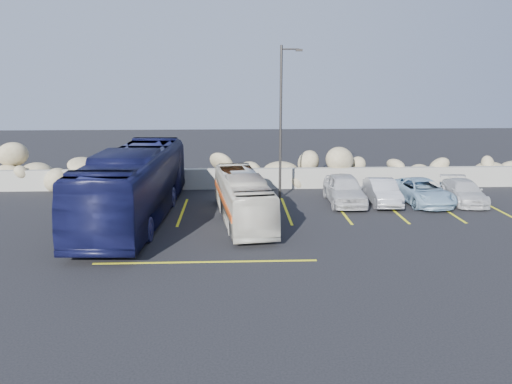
{
  "coord_description": "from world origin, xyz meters",
  "views": [
    {
      "loc": [
        0.08,
        -16.64,
        6.52
      ],
      "look_at": [
        0.97,
        4.0,
        1.67
      ],
      "focal_mm": 35.0,
      "sensor_mm": 36.0,
      "label": 1
    }
  ],
  "objects_px": {
    "tour_coach": "(135,185)",
    "car_a": "(344,189)",
    "car_b": "(382,192)",
    "vintage_bus": "(243,198)",
    "car_c": "(464,192)",
    "lamppost": "(282,119)",
    "car_d": "(422,191)"
  },
  "relations": [
    {
      "from": "tour_coach",
      "to": "car_a",
      "type": "height_order",
      "value": "tour_coach"
    },
    {
      "from": "car_b",
      "to": "tour_coach",
      "type": "bearing_deg",
      "value": -165.92
    },
    {
      "from": "car_b",
      "to": "vintage_bus",
      "type": "bearing_deg",
      "value": -156.03
    },
    {
      "from": "tour_coach",
      "to": "car_c",
      "type": "bearing_deg",
      "value": 11.55
    },
    {
      "from": "lamppost",
      "to": "vintage_bus",
      "type": "xyz_separation_m",
      "value": [
        -2.13,
        -4.13,
        -3.21
      ]
    },
    {
      "from": "car_c",
      "to": "lamppost",
      "type": "bearing_deg",
      "value": 178.24
    },
    {
      "from": "lamppost",
      "to": "car_b",
      "type": "relative_size",
      "value": 2.1
    },
    {
      "from": "vintage_bus",
      "to": "car_a",
      "type": "height_order",
      "value": "vintage_bus"
    },
    {
      "from": "lamppost",
      "to": "vintage_bus",
      "type": "distance_m",
      "value": 5.65
    },
    {
      "from": "lamppost",
      "to": "vintage_bus",
      "type": "bearing_deg",
      "value": -117.27
    },
    {
      "from": "lamppost",
      "to": "car_a",
      "type": "height_order",
      "value": "lamppost"
    },
    {
      "from": "tour_coach",
      "to": "car_a",
      "type": "bearing_deg",
      "value": 17.14
    },
    {
      "from": "car_a",
      "to": "car_b",
      "type": "distance_m",
      "value": 1.97
    },
    {
      "from": "tour_coach",
      "to": "car_d",
      "type": "relative_size",
      "value": 2.64
    },
    {
      "from": "tour_coach",
      "to": "car_a",
      "type": "xyz_separation_m",
      "value": [
        10.25,
        2.6,
        -0.9
      ]
    },
    {
      "from": "vintage_bus",
      "to": "car_b",
      "type": "height_order",
      "value": "vintage_bus"
    },
    {
      "from": "car_a",
      "to": "lamppost",
      "type": "bearing_deg",
      "value": 161.29
    },
    {
      "from": "car_d",
      "to": "car_b",
      "type": "bearing_deg",
      "value": 174.65
    },
    {
      "from": "vintage_bus",
      "to": "tour_coach",
      "type": "distance_m",
      "value": 4.97
    },
    {
      "from": "vintage_bus",
      "to": "car_b",
      "type": "xyz_separation_m",
      "value": [
        7.28,
        2.82,
        -0.46
      ]
    },
    {
      "from": "car_a",
      "to": "car_c",
      "type": "height_order",
      "value": "car_a"
    },
    {
      "from": "lamppost",
      "to": "car_d",
      "type": "distance_m",
      "value": 8.23
    },
    {
      "from": "vintage_bus",
      "to": "car_c",
      "type": "height_order",
      "value": "vintage_bus"
    },
    {
      "from": "vintage_bus",
      "to": "car_d",
      "type": "xyz_separation_m",
      "value": [
        9.38,
        2.81,
        -0.46
      ]
    },
    {
      "from": "vintage_bus",
      "to": "car_a",
      "type": "bearing_deg",
      "value": 22.1
    },
    {
      "from": "lamppost",
      "to": "car_d",
      "type": "xyz_separation_m",
      "value": [
        7.25,
        -1.32,
        -3.67
      ]
    },
    {
      "from": "car_a",
      "to": "car_d",
      "type": "distance_m",
      "value": 4.06
    },
    {
      "from": "car_c",
      "to": "car_d",
      "type": "xyz_separation_m",
      "value": [
        -2.24,
        -0.09,
        0.05
      ]
    },
    {
      "from": "tour_coach",
      "to": "car_c",
      "type": "height_order",
      "value": "tour_coach"
    },
    {
      "from": "lamppost",
      "to": "car_b",
      "type": "distance_m",
      "value": 6.46
    },
    {
      "from": "lamppost",
      "to": "car_b",
      "type": "bearing_deg",
      "value": -14.27
    },
    {
      "from": "car_a",
      "to": "car_d",
      "type": "relative_size",
      "value": 0.99
    }
  ]
}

